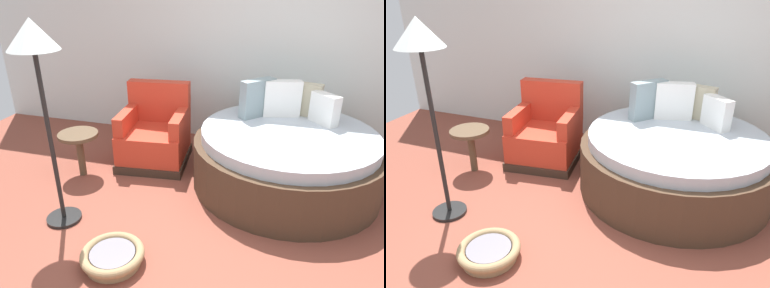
# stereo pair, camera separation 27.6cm
# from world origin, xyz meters

# --- Properties ---
(ground_plane) EXTENTS (8.00, 8.00, 0.02)m
(ground_plane) POSITION_xyz_m (0.00, 0.00, -0.01)
(ground_plane) COLOR brown
(back_wall) EXTENTS (8.00, 0.12, 2.90)m
(back_wall) POSITION_xyz_m (0.00, 2.32, 1.45)
(back_wall) COLOR silver
(back_wall) RESTS_ON ground_plane
(round_daybed) EXTENTS (1.98, 1.98, 1.06)m
(round_daybed) POSITION_xyz_m (0.45, 1.19, 0.33)
(round_daybed) COLOR #473323
(round_daybed) RESTS_ON ground_plane
(red_armchair) EXTENTS (0.88, 0.88, 0.94)m
(red_armchair) POSITION_xyz_m (-1.10, 1.33, 0.33)
(red_armchair) COLOR #38281E
(red_armchair) RESTS_ON ground_plane
(pet_basket) EXTENTS (0.51, 0.51, 0.13)m
(pet_basket) POSITION_xyz_m (-0.78, -0.46, 0.07)
(pet_basket) COLOR #9E7F56
(pet_basket) RESTS_ON ground_plane
(side_table) EXTENTS (0.44, 0.44, 0.52)m
(side_table) POSITION_xyz_m (-1.79, 0.75, 0.43)
(side_table) COLOR brown
(side_table) RESTS_ON ground_plane
(floor_lamp) EXTENTS (0.40, 0.40, 1.82)m
(floor_lamp) POSITION_xyz_m (-1.50, -0.06, 1.53)
(floor_lamp) COLOR black
(floor_lamp) RESTS_ON ground_plane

